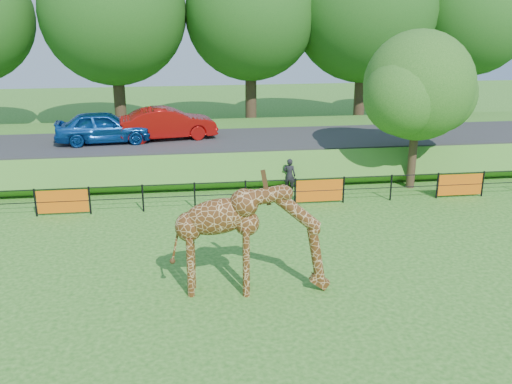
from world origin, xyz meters
TOP-DOWN VIEW (x-y plane):
  - ground at (0.00, 0.00)m, footprint 90.00×90.00m
  - giraffe at (-0.67, 0.98)m, footprint 4.44×1.27m
  - perimeter_fence at (0.00, 8.00)m, footprint 28.07×0.10m
  - embankment at (0.00, 15.50)m, footprint 40.00×9.00m
  - road at (0.00, 14.00)m, footprint 40.00×5.00m
  - car_blue at (-6.03, 14.02)m, footprint 4.58×2.12m
  - car_red at (-3.05, 14.45)m, footprint 4.87×2.38m
  - visitor at (2.10, 9.70)m, footprint 0.63×0.54m
  - tree_east at (7.60, 9.63)m, footprint 5.40×4.71m
  - bg_tree_line at (1.89, 22.00)m, footprint 37.30×8.80m

SIDE VIEW (x-z plane):
  - ground at x=0.00m, z-range 0.00..0.00m
  - perimeter_fence at x=0.00m, z-range 0.00..1.10m
  - embankment at x=0.00m, z-range 0.00..1.30m
  - visitor at x=2.10m, z-range 0.00..1.47m
  - road at x=0.00m, z-range 1.30..1.42m
  - giraffe at x=-0.67m, z-range 0.00..3.13m
  - car_blue at x=-6.03m, z-range 1.42..2.94m
  - car_red at x=-3.05m, z-range 1.42..2.96m
  - tree_east at x=7.60m, z-range 0.90..7.66m
  - bg_tree_line at x=1.89m, z-range 1.28..13.10m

